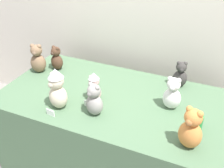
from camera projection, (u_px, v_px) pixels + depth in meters
The scene contains 13 objects.
wall_back at pixel (144, 5), 2.43m from camera, with size 7.00×0.08×2.60m, color silver.
display_table at pixel (112, 132), 2.35m from camera, with size 1.80×0.97×0.76m, color #4C6B4C.
teddy_bear_snow at pixel (172, 94), 1.96m from camera, with size 0.14×0.12×0.26m.
teddy_bear_mocha at pixel (38, 59), 2.43m from camera, with size 0.17×0.15×0.28m.
teddy_bear_cream at pixel (57, 89), 1.95m from camera, with size 0.18×0.17×0.33m.
teddy_bear_ginger at pixel (191, 129), 1.62m from camera, with size 0.18×0.17×0.29m.
teddy_bear_ash at pixel (94, 100), 1.90m from camera, with size 0.16×0.15×0.26m.
teddy_bear_cocoa at pixel (57, 59), 2.48m from camera, with size 0.14×0.13×0.23m.
teddy_bear_blush at pixel (94, 87), 2.05m from camera, with size 0.11×0.10×0.24m.
teddy_bear_charcoal at pixel (180, 75), 2.23m from camera, with size 0.14×0.13×0.23m.
party_cup_green at pixel (197, 122), 1.80m from camera, with size 0.08×0.08×0.11m, color #238C3D.
name_card_front_left at pixel (89, 104), 2.02m from camera, with size 0.07×0.01×0.05m, color white.
name_card_front_middle at pixel (50, 113), 1.93m from camera, with size 0.07×0.01×0.05m, color white.
Camera 1 is at (0.70, -1.37, 1.98)m, focal length 42.76 mm.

